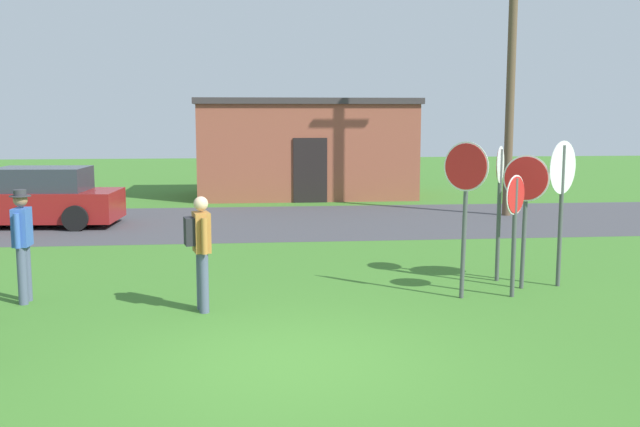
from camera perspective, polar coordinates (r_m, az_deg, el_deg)
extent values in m
plane|color=#3D7528|center=(8.67, -2.35, -11.53)|extent=(80.00, 80.00, 0.00)
cube|color=#424247|center=(19.59, -4.35, -0.64)|extent=(60.00, 6.40, 0.01)
cube|color=brown|center=(25.75, -1.18, 4.94)|extent=(7.28, 4.13, 3.19)
cube|color=#383333|center=(25.72, -1.20, 8.71)|extent=(7.48, 4.33, 0.20)
cube|color=black|center=(23.71, -0.77, 3.38)|extent=(1.10, 0.08, 2.10)
cylinder|color=brown|center=(21.32, 14.70, 10.96)|extent=(0.24, 0.24, 8.28)
cube|color=maroon|center=(20.19, -21.44, 0.59)|extent=(4.42, 2.11, 0.76)
cube|color=#2D333D|center=(20.04, -20.86, 2.53)|extent=(2.34, 1.69, 0.60)
cylinder|color=black|center=(18.95, -18.53, -0.35)|extent=(0.65, 0.27, 0.64)
cylinder|color=black|center=(20.66, -17.09, 0.36)|extent=(0.65, 0.27, 0.64)
cylinder|color=#474C4C|center=(11.82, 14.90, -1.87)|extent=(0.10, 0.10, 1.88)
cylinder|color=white|center=(11.73, 15.01, 1.41)|extent=(0.45, 0.44, 0.62)
cylinder|color=red|center=(11.72, 15.05, 1.41)|extent=(0.42, 0.41, 0.57)
cylinder|color=#474C4C|center=(11.55, 11.21, -0.70)|extent=(0.16, 0.16, 2.38)
cylinder|color=white|center=(11.46, 11.33, 3.62)|extent=(0.56, 0.57, 0.77)
cylinder|color=red|center=(11.45, 11.30, 3.61)|extent=(0.53, 0.53, 0.71)
cylinder|color=#474C4C|center=(12.46, 15.66, -0.79)|extent=(0.15, 0.18, 2.14)
cylinder|color=white|center=(12.37, 15.79, 2.66)|extent=(0.65, 0.48, 0.76)
cylinder|color=red|center=(12.36, 15.78, 2.66)|extent=(0.60, 0.44, 0.70)
cylinder|color=#474C4C|center=(12.87, 13.78, -0.16)|extent=(0.10, 0.10, 2.27)
cylinder|color=white|center=(12.78, 13.90, 3.72)|extent=(0.33, 0.55, 0.63)
cylinder|color=red|center=(12.78, 13.86, 3.72)|extent=(0.30, 0.52, 0.59)
cylinder|color=#474C4C|center=(12.74, 18.27, -0.22)|extent=(0.10, 0.10, 2.36)
cylinder|color=white|center=(12.66, 18.42, 3.43)|extent=(0.69, 0.56, 0.88)
cylinder|color=red|center=(12.67, 18.38, 3.43)|extent=(0.64, 0.52, 0.81)
cylinder|color=#4C5670|center=(10.94, -9.25, -5.13)|extent=(0.14, 0.14, 0.88)
cylinder|color=#4C5670|center=(10.73, -9.05, -5.38)|extent=(0.14, 0.14, 0.88)
cube|color=#B27533|center=(10.70, -9.23, -1.44)|extent=(0.29, 0.40, 0.58)
cylinder|color=#B27533|center=(10.93, -9.44, -1.35)|extent=(0.09, 0.09, 0.52)
cylinder|color=#B27533|center=(10.47, -9.01, -1.75)|extent=(0.09, 0.09, 0.52)
sphere|color=beige|center=(10.64, -9.28, 0.76)|extent=(0.21, 0.21, 0.21)
cube|color=#232328|center=(10.67, -10.14, -1.38)|extent=(0.19, 0.28, 0.40)
cylinder|color=#4C5670|center=(12.14, -21.92, -4.32)|extent=(0.14, 0.14, 0.88)
cylinder|color=#4C5670|center=(11.93, -22.21, -4.54)|extent=(0.14, 0.14, 0.88)
cube|color=#3860B7|center=(11.91, -22.24, -0.99)|extent=(0.22, 0.36, 0.58)
cylinder|color=#3860B7|center=(12.14, -21.91, -0.91)|extent=(0.09, 0.09, 0.52)
cylinder|color=#3860B7|center=(11.69, -22.57, -1.26)|extent=(0.09, 0.09, 0.52)
sphere|color=#9E7051|center=(11.86, -22.34, 0.99)|extent=(0.21, 0.21, 0.21)
cylinder|color=#333338|center=(11.85, -22.36, 1.27)|extent=(0.31, 0.32, 0.02)
cylinder|color=#333338|center=(11.85, -22.37, 1.51)|extent=(0.19, 0.19, 0.09)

